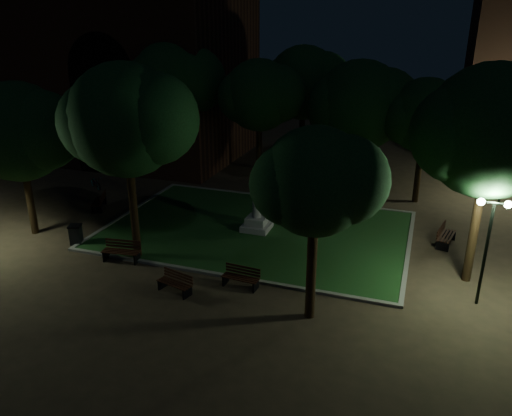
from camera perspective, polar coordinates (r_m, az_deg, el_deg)
The scene contains 25 objects.
ground at distance 24.24m, azimuth -1.47°, elevation -4.41°, with size 80.00×80.00×0.00m, color #403222.
lawn at distance 25.93m, azimuth 0.09°, elevation -2.53°, with size 15.00×10.00×0.08m, color #1F481B.
lawn_kerb at distance 25.92m, azimuth 0.09°, elevation -2.49°, with size 15.40×10.40×0.12m.
monument at distance 25.58m, azimuth 0.09°, elevation -0.65°, with size 1.40×1.40×3.20m.
building_main at distance 41.71m, azimuth -16.03°, elevation 16.13°, with size 20.00×12.00×15.00m.
tree_west at distance 26.53m, azimuth -25.39°, elevation 7.85°, with size 5.87×4.79×7.67m.
tree_north_wl at distance 31.23m, azimuth 0.54°, elevation 12.75°, with size 5.39×4.40×8.11m.
tree_north_er at distance 31.07m, azimuth 12.00°, elevation 11.35°, with size 6.68×5.45×8.14m.
tree_ne at distance 30.19m, azimuth 18.96°, elevation 9.93°, with size 5.24×4.27×7.31m.
tree_east at distance 21.01m, azimuth 25.60°, elevation 7.87°, with size 6.36×5.19×8.96m.
tree_se at distance 16.77m, azimuth 7.07°, elevation 2.94°, with size 4.63×3.78×7.15m.
tree_nw at distance 33.58m, azimuth -9.25°, elevation 14.10°, with size 6.49×5.30×9.15m.
tree_far_north at distance 34.15m, azimuth 5.62°, elevation 14.05°, with size 5.97×4.87×8.74m.
tree_extra at distance 21.82m, azimuth -14.50°, elevation 9.65°, with size 5.97×4.87×8.79m.
lamppost_se at distance 20.22m, azimuth 25.11°, elevation -2.52°, with size 1.18×0.28×4.30m.
lamppost_nw at distance 37.71m, azimuth -13.84°, elevation 8.82°, with size 1.18×0.28×3.94m.
lamppost_ne at distance 32.28m, azimuth 26.89°, elevation 5.91°, with size 1.18×0.28×4.63m.
bench_near_left at distance 20.53m, azimuth -9.18°, elevation -8.49°, with size 1.60×0.89×0.83m.
bench_near_right at distance 20.66m, azimuth -1.71°, elevation -7.96°, with size 1.59×0.65×0.85m.
bench_west_near at distance 23.51m, azimuth -15.09°, elevation -4.83°, with size 1.79×0.83×0.94m.
bench_left_side at distance 30.13m, azimuth -17.43°, elevation 0.70°, with size 1.21×1.75×0.91m.
bench_right_side at distance 25.92m, azimuth 20.79°, elevation -3.01°, with size 0.96×1.83×0.96m.
bench_far_side at distance 29.83m, azimuth 12.04°, elevation 0.91°, with size 1.52×0.89×0.79m.
trash_bin at distance 25.82m, azimuth -19.89°, elevation -2.86°, with size 0.75×0.75×0.99m.
bicycle at distance 33.83m, azimuth -17.86°, elevation 2.79°, with size 0.52×1.48×0.78m, color black.
Camera 1 is at (7.77, -20.45, 10.44)m, focal length 35.00 mm.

